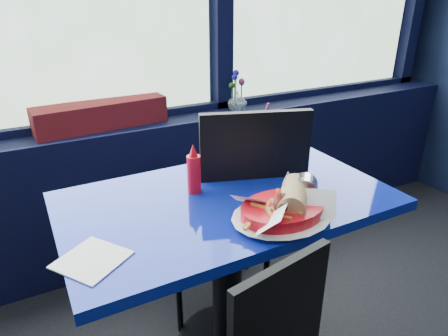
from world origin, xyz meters
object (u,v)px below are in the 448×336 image
(flower_vase, at_px, (237,99))
(near_table, at_px, (227,238))
(ketchup_bottle, at_px, (194,171))
(soda_cup, at_px, (258,149))
(chair_near_back, at_px, (231,201))
(food_basket, at_px, (284,208))
(planter_box, at_px, (101,115))

(flower_vase, bearing_deg, near_table, -121.76)
(ketchup_bottle, relative_size, soda_cup, 0.70)
(flower_vase, xyz_separation_m, ketchup_bottle, (-0.60, -0.73, -0.04))
(flower_vase, bearing_deg, soda_cup, -111.63)
(chair_near_back, xyz_separation_m, soda_cup, (0.13, -0.00, 0.23))
(flower_vase, bearing_deg, ketchup_bottle, -129.42)
(near_table, xyz_separation_m, flower_vase, (0.51, 0.82, 0.30))
(ketchup_bottle, xyz_separation_m, soda_cup, (0.36, 0.12, -0.02))
(chair_near_back, xyz_separation_m, ketchup_bottle, (-0.22, -0.12, 0.24))
(food_basket, bearing_deg, flower_vase, 44.51)
(near_table, relative_size, soda_cup, 4.35)
(food_basket, xyz_separation_m, ketchup_bottle, (-0.18, 0.32, 0.04))
(planter_box, bearing_deg, flower_vase, -10.16)
(food_basket, distance_m, soda_cup, 0.48)
(chair_near_back, bearing_deg, near_table, 77.12)
(ketchup_bottle, bearing_deg, planter_box, 101.30)
(chair_near_back, height_order, soda_cup, same)
(planter_box, bearing_deg, near_table, -79.37)
(chair_near_back, bearing_deg, flower_vase, -102.93)
(food_basket, bearing_deg, ketchup_bottle, 95.73)
(planter_box, relative_size, soda_cup, 2.40)
(near_table, height_order, ketchup_bottle, ketchup_bottle)
(chair_near_back, xyz_separation_m, planter_box, (-0.38, 0.68, 0.28))
(soda_cup, bearing_deg, flower_vase, 68.37)
(chair_near_back, xyz_separation_m, food_basket, (-0.04, -0.44, 0.20))
(flower_vase, height_order, food_basket, flower_vase)
(food_basket, relative_size, soda_cup, 1.40)
(food_basket, bearing_deg, planter_box, 83.26)
(near_table, xyz_separation_m, food_basket, (0.09, -0.23, 0.22))
(food_basket, height_order, ketchup_bottle, ketchup_bottle)
(soda_cup, bearing_deg, food_basket, -112.18)
(flower_vase, height_order, ketchup_bottle, flower_vase)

